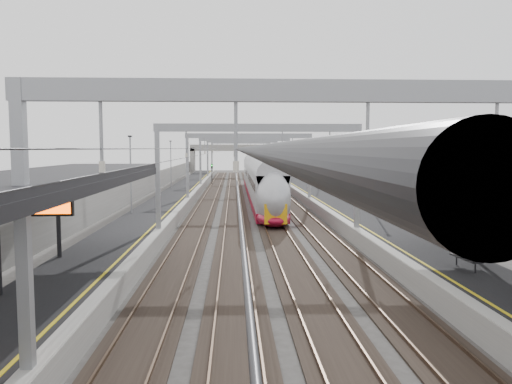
{
  "coord_description": "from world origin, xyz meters",
  "views": [
    {
      "loc": [
        -1.55,
        -9.31,
        6.06
      ],
      "look_at": [
        0.0,
        25.39,
        3.02
      ],
      "focal_mm": 35.0,
      "sensor_mm": 36.0,
      "label": 1
    }
  ],
  "objects": [
    {
      "name": "overbridge",
      "position": [
        0.0,
        100.0,
        5.31
      ],
      "size": [
        22.0,
        2.2,
        6.9
      ],
      "color": "gray",
      "rests_on": "ground"
    },
    {
      "name": "overhead_line",
      "position": [
        0.0,
        51.62,
        6.14
      ],
      "size": [
        13.0,
        140.0,
        6.6
      ],
      "color": "gray",
      "rests_on": "platform_left"
    },
    {
      "name": "signal_red_near",
      "position": [
        3.2,
        63.75,
        2.42
      ],
      "size": [
        0.32,
        0.32,
        3.48
      ],
      "color": "black",
      "rests_on": "ground"
    },
    {
      "name": "platform_right",
      "position": [
        8.0,
        45.0,
        0.5
      ],
      "size": [
        4.0,
        120.0,
        1.0
      ],
      "primitive_type": "cube",
      "color": "black",
      "rests_on": "ground"
    },
    {
      "name": "wall_right",
      "position": [
        11.2,
        45.0,
        1.6
      ],
      "size": [
        0.3,
        120.0,
        3.2
      ],
      "primitive_type": "cube",
      "color": "gray",
      "rests_on": "ground"
    },
    {
      "name": "train",
      "position": [
        1.5,
        49.18,
        2.07
      ],
      "size": [
        2.66,
        48.49,
        4.21
      ],
      "color": "maroon",
      "rests_on": "ground"
    },
    {
      "name": "bench",
      "position": [
        8.31,
        10.92,
        1.57
      ],
      "size": [
        0.65,
        1.88,
        0.95
      ],
      "color": "black",
      "rests_on": "platform_right"
    },
    {
      "name": "signal_green",
      "position": [
        -5.2,
        74.09,
        2.42
      ],
      "size": [
        0.32,
        0.32,
        3.48
      ],
      "color": "black",
      "rests_on": "ground"
    },
    {
      "name": "signal_red_far",
      "position": [
        5.4,
        72.08,
        2.42
      ],
      "size": [
        0.32,
        0.32,
        3.48
      ],
      "color": "black",
      "rests_on": "ground"
    },
    {
      "name": "platform_left",
      "position": [
        -8.0,
        45.0,
        0.5
      ],
      "size": [
        4.0,
        120.0,
        1.0
      ],
      "primitive_type": "cube",
      "color": "black",
      "rests_on": "ground"
    },
    {
      "name": "tracks",
      "position": [
        0.0,
        45.0,
        0.05
      ],
      "size": [
        11.4,
        140.0,
        0.2
      ],
      "color": "black",
      "rests_on": "ground"
    },
    {
      "name": "wall_left",
      "position": [
        -11.2,
        45.0,
        1.6
      ],
      "size": [
        0.3,
        120.0,
        3.2
      ],
      "primitive_type": "cube",
      "color": "gray",
      "rests_on": "ground"
    }
  ]
}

